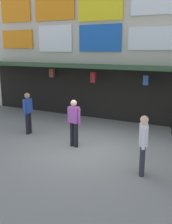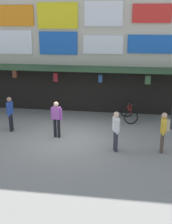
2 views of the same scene
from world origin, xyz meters
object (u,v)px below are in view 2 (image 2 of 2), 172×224
pedestrian_in_yellow (10,112)px  pedestrian_in_white (116,129)px  pedestrian_in_black (57,117)px  pedestrian_in_green (164,129)px  bicycle_parked (129,113)px

pedestrian_in_yellow → pedestrian_in_white: (5.05, -1.47, 0.00)m
pedestrian_in_black → pedestrian_in_green: same height
pedestrian_in_yellow → pedestrian_in_white: bearing=-16.3°
bicycle_parked → pedestrian_in_black: (-3.22, -2.72, 0.55)m
pedestrian_in_green → pedestrian_in_white: same height
bicycle_parked → pedestrian_in_yellow: size_ratio=0.77×
pedestrian_in_black → pedestrian_in_white: bearing=-21.1°
pedestrian_in_yellow → pedestrian_in_white: 5.26m
pedestrian_in_yellow → pedestrian_in_green: same height
pedestrian_in_yellow → pedestrian_in_green: size_ratio=1.00×
pedestrian_in_green → pedestrian_in_white: bearing=-175.7°
bicycle_parked → pedestrian_in_white: pedestrian_in_white is taller
bicycle_parked → pedestrian_in_black: size_ratio=0.77×
bicycle_parked → pedestrian_in_black: pedestrian_in_black is taller
pedestrian_in_black → pedestrian_in_white: 2.89m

